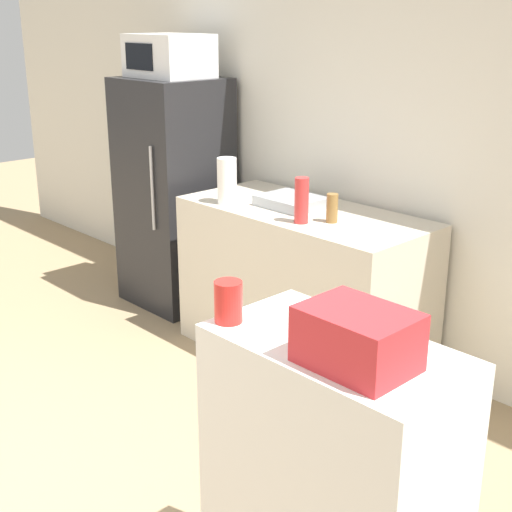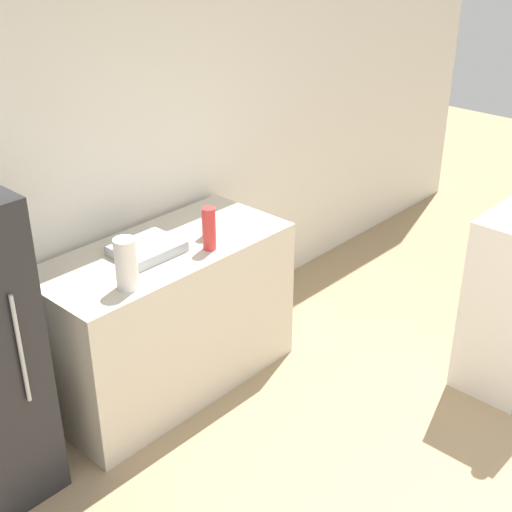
% 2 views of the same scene
% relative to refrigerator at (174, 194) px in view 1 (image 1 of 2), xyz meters
% --- Properties ---
extents(wall_back, '(8.00, 0.06, 2.60)m').
position_rel_refrigerator_xyz_m(wall_back, '(1.19, 0.39, 0.50)').
color(wall_back, silver).
rests_on(wall_back, ground_plane).
extents(refrigerator, '(0.67, 0.63, 1.60)m').
position_rel_refrigerator_xyz_m(refrigerator, '(0.00, 0.00, 0.00)').
color(refrigerator, '#232326').
rests_on(refrigerator, ground_plane).
extents(microwave, '(0.53, 0.41, 0.28)m').
position_rel_refrigerator_xyz_m(microwave, '(-0.00, -0.00, 0.94)').
color(microwave, white).
rests_on(microwave, refrigerator).
extents(counter, '(1.52, 0.69, 0.93)m').
position_rel_refrigerator_xyz_m(counter, '(1.26, -0.02, -0.33)').
color(counter, beige).
rests_on(counter, ground_plane).
extents(sink_basin, '(0.36, 0.30, 0.06)m').
position_rel_refrigerator_xyz_m(sink_basin, '(1.16, -0.02, 0.16)').
color(sink_basin, '#9EA3A8').
rests_on(sink_basin, counter).
extents(bottle_tall, '(0.08, 0.08, 0.25)m').
position_rel_refrigerator_xyz_m(bottle_tall, '(1.43, -0.23, 0.26)').
color(bottle_tall, red).
rests_on(bottle_tall, counter).
extents(bottle_short, '(0.06, 0.06, 0.16)m').
position_rel_refrigerator_xyz_m(bottle_short, '(1.54, -0.10, 0.21)').
color(bottle_short, olive).
rests_on(bottle_short, counter).
extents(shelf_cabinet, '(0.76, 0.42, 1.11)m').
position_rel_refrigerator_xyz_m(shelf_cabinet, '(2.77, -1.52, -0.24)').
color(shelf_cabinet, white).
rests_on(shelf_cabinet, ground_plane).
extents(basket, '(0.29, 0.22, 0.16)m').
position_rel_refrigerator_xyz_m(basket, '(2.89, -1.58, 0.39)').
color(basket, red).
rests_on(basket, shelf_cabinet).
extents(jar, '(0.09, 0.09, 0.13)m').
position_rel_refrigerator_xyz_m(jar, '(2.44, -1.64, 0.38)').
color(jar, red).
rests_on(jar, shelf_cabinet).
extents(paper_towel_roll, '(0.12, 0.12, 0.27)m').
position_rel_refrigerator_xyz_m(paper_towel_roll, '(0.84, -0.24, 0.27)').
color(paper_towel_roll, white).
rests_on(paper_towel_roll, counter).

